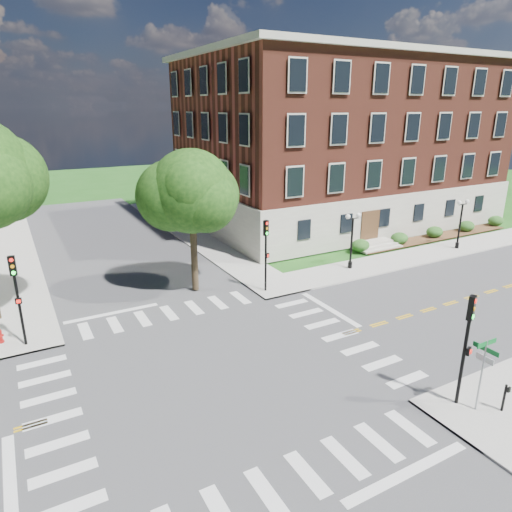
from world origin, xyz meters
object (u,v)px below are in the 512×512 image
traffic_signal_se (467,337)px  twin_lamp_east (460,221)px  traffic_signal_nw (16,289)px  push_button_post (505,396)px  traffic_signal_ne (266,247)px  twin_lamp_west (352,237)px  fire_hydrant (0,336)px  street_sign_pole (484,362)px

traffic_signal_se → twin_lamp_east: traffic_signal_se is taller
traffic_signal_nw → push_button_post: (16.49, -15.28, -2.39)m
traffic_signal_se → traffic_signal_ne: same height
twin_lamp_west → twin_lamp_east: size_ratio=1.00×
traffic_signal_se → twin_lamp_east: 23.60m
twin_lamp_west → traffic_signal_ne: bearing=-174.3°
fire_hydrant → street_sign_pole: bearing=-42.8°
traffic_signal_nw → street_sign_pole: (15.64, -14.69, -0.88)m
twin_lamp_west → twin_lamp_east: 11.49m
street_sign_pole → fire_hydrant: 22.94m
push_button_post → fire_hydrant: size_ratio=1.60×
twin_lamp_west → traffic_signal_nw: bearing=-177.2°
twin_lamp_east → street_sign_pole: 23.76m
traffic_signal_se → street_sign_pole: 1.14m
traffic_signal_ne → street_sign_pole: bearing=-85.5°
twin_lamp_west → street_sign_pole: size_ratio=1.36×
street_sign_pole → fire_hydrant: (-16.77, 15.54, -1.84)m
traffic_signal_ne → fire_hydrant: bearing=178.0°
fire_hydrant → traffic_signal_ne: bearing=-2.0°
push_button_post → twin_lamp_east: bearing=42.5°
traffic_signal_ne → twin_lamp_west: 7.92m
traffic_signal_nw → street_sign_pole: bearing=-43.2°
twin_lamp_west → fire_hydrant: 23.55m
street_sign_pole → push_button_post: 1.83m
traffic_signal_ne → twin_lamp_east: (19.34, 0.30, -0.66)m
street_sign_pole → push_button_post: (0.85, -0.59, -1.51)m
traffic_signal_se → fire_hydrant: traffic_signal_se is taller
push_button_post → twin_lamp_west: bearing=70.4°
traffic_signal_se → traffic_signal_ne: bearing=93.4°
traffic_signal_nw → twin_lamp_west: 22.37m
twin_lamp_east → push_button_post: bearing=-137.5°
fire_hydrant → traffic_signal_nw: bearing=-37.1°
traffic_signal_ne → traffic_signal_nw: same height
push_button_post → fire_hydrant: push_button_post is taller
traffic_signal_se → traffic_signal_nw: size_ratio=1.00×
twin_lamp_west → fire_hydrant: twin_lamp_west is taller
twin_lamp_east → fire_hydrant: size_ratio=5.64×
fire_hydrant → twin_lamp_east: bearing=-0.4°
traffic_signal_ne → traffic_signal_nw: size_ratio=1.00×
traffic_signal_nw → fire_hydrant: (-1.13, 0.85, -2.72)m
traffic_signal_ne → twin_lamp_east: size_ratio=1.13×
twin_lamp_east → twin_lamp_west: bearing=177.6°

